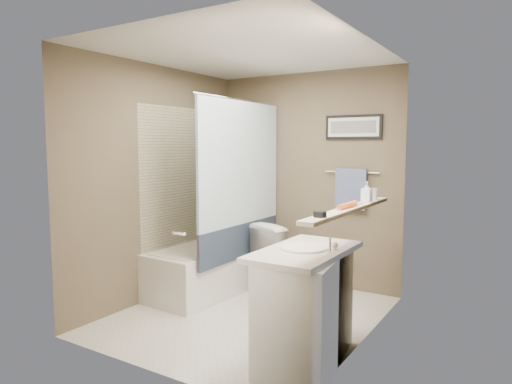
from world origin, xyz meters
The scene contains 33 objects.
ground centered at (0.00, 0.00, 0.00)m, with size 2.50×2.50×0.00m, color silver.
ceiling centered at (0.00, 0.00, 2.38)m, with size 2.20×2.50×0.04m, color silver.
wall_back centered at (0.00, 1.23, 1.20)m, with size 2.20×0.04×2.40m, color brown.
wall_front centered at (0.00, -1.23, 1.20)m, with size 2.20×0.04×2.40m, color brown.
wall_left centered at (-1.08, 0.00, 1.20)m, with size 0.04×2.50×2.40m, color brown.
wall_right centered at (1.08, 0.00, 1.20)m, with size 0.04×2.50×2.40m, color brown.
tile_surround centered at (-1.09, 0.50, 1.00)m, with size 0.02×1.55×2.00m, color tan.
curtain_rod centered at (-0.40, 0.50, 2.05)m, with size 0.02×0.02×1.55m, color silver.
curtain_upper centered at (-0.40, 0.50, 1.40)m, with size 0.03×1.45×1.28m, color white.
curtain_lower centered at (-0.40, 0.50, 0.58)m, with size 0.03×1.45×0.36m, color #28374B.
mirror centered at (1.09, -0.15, 1.62)m, with size 0.02×1.60×1.00m, color silver.
shelf centered at (1.04, -0.15, 1.10)m, with size 0.12×1.60×0.03m, color silver.
towel_bar centered at (0.55, 1.22, 1.30)m, with size 0.02×0.02×0.60m, color silver.
towel centered at (0.55, 1.20, 1.12)m, with size 0.34×0.05×0.44m, color #8191BC.
art_frame centered at (0.55, 1.23, 1.78)m, with size 0.62×0.03×0.26m, color black.
art_mat centered at (0.55, 1.22, 1.78)m, with size 0.56×0.00×0.20m, color white.
art_image centered at (0.55, 1.22, 1.78)m, with size 0.50×0.00×0.13m, color #595959.
door centered at (0.55, -1.24, 1.00)m, with size 0.80×0.02×2.00m, color silver.
door_handle centered at (0.22, -1.19, 1.00)m, with size 0.02×0.02×0.10m, color silver.
bathtub centered at (-0.75, 0.41, 0.25)m, with size 0.70×1.50×0.50m, color silver.
tub_rim centered at (-0.75, 0.41, 0.50)m, with size 0.56×1.36×0.02m, color silver.
toilet centered at (0.00, 0.82, 0.39)m, with size 0.43×0.76×0.77m, color silver.
vanity centered at (0.85, -0.54, 0.40)m, with size 0.50×0.90×0.80m, color white.
countertop centered at (0.84, -0.54, 0.82)m, with size 0.54×0.96×0.04m, color beige.
sink_basin centered at (0.83, -0.54, 0.85)m, with size 0.34×0.34×0.01m, color white.
faucet_spout centered at (1.03, -0.54, 0.89)m, with size 0.02×0.02×0.10m, color silver.
faucet_knob centered at (1.03, -0.44, 0.87)m, with size 0.05×0.05×0.05m, color silver.
candle_bowl_near centered at (1.04, -0.72, 1.14)m, with size 0.09×0.09×0.04m, color black.
hair_brush_front centered at (1.04, -0.26, 1.14)m, with size 0.04×0.04×0.22m, color #D2501D.
hair_brush_back centered at (1.04, -0.14, 1.14)m, with size 0.04×0.04×0.22m, color orange.
pink_comb centered at (1.04, 0.03, 1.12)m, with size 0.03×0.16×0.01m, color pink.
glass_jar centered at (1.04, 0.41, 1.17)m, with size 0.08×0.08×0.10m, color silver.
soap_bottle centered at (1.04, 0.24, 1.20)m, with size 0.08×0.08×0.17m, color #999999.
Camera 1 is at (2.24, -3.47, 1.58)m, focal length 32.00 mm.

